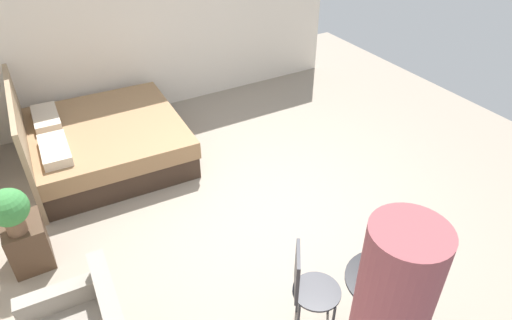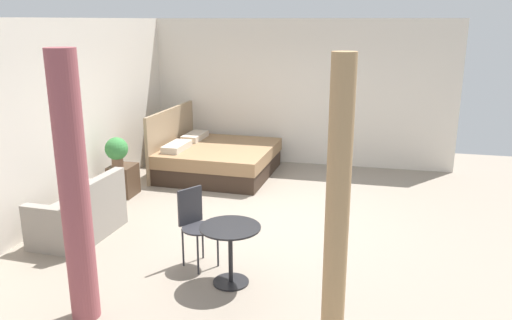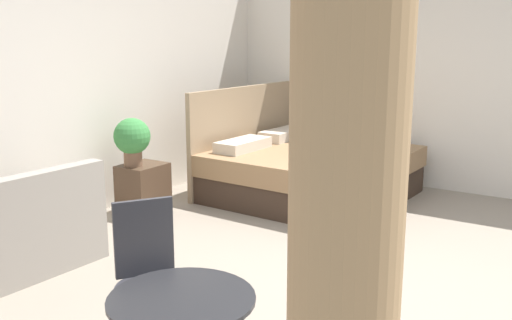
# 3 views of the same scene
# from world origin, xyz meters

# --- Properties ---
(ground_plane) EXTENTS (9.37, 9.10, 0.02)m
(ground_plane) POSITION_xyz_m (0.00, 0.00, -0.01)
(ground_plane) COLOR gray
(wall_back) EXTENTS (9.37, 0.12, 2.89)m
(wall_back) POSITION_xyz_m (0.00, 3.05, 1.45)
(wall_back) COLOR silver
(wall_back) RESTS_ON ground
(wall_right) EXTENTS (0.12, 6.10, 2.89)m
(wall_right) POSITION_xyz_m (3.18, 0.00, 1.45)
(wall_right) COLOR silver
(wall_right) RESTS_ON ground
(bed) EXTENTS (2.12, 2.07, 1.23)m
(bed) POSITION_xyz_m (1.96, 1.40, 0.31)
(bed) COLOR #38281E
(bed) RESTS_ON ground
(couch) EXTENTS (1.28, 0.83, 0.84)m
(couch) POSITION_xyz_m (-1.21, 2.31, 0.29)
(couch) COLOR gray
(couch) RESTS_ON ground
(nightstand) EXTENTS (0.47, 0.38, 0.52)m
(nightstand) POSITION_xyz_m (0.46, 2.54, 0.26)
(nightstand) COLOR #473323
(nightstand) RESTS_ON ground
(potted_plant) EXTENTS (0.37, 0.37, 0.50)m
(potted_plant) POSITION_xyz_m (0.36, 2.57, 0.81)
(potted_plant) COLOR brown
(potted_plant) RESTS_ON nightstand
(cafe_chair_near_window) EXTENTS (0.58, 0.58, 0.94)m
(cafe_chair_near_window) POSITION_xyz_m (-1.61, 0.51, 0.57)
(cafe_chair_near_window) COLOR #2D2D33
(cafe_chair_near_window) RESTS_ON ground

